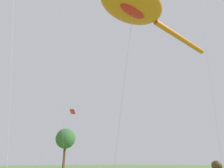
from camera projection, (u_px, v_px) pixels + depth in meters
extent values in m
ellipsoid|color=orange|center=(132.00, 5.00, 15.58)|extent=(5.50, 3.79, 1.26)
cylinder|color=orange|center=(181.00, 39.00, 19.42)|extent=(7.57, 0.58, 0.45)
ellipsoid|color=red|center=(133.00, 11.00, 15.37)|extent=(2.41, 0.93, 0.45)
cylinder|color=#B2B2B7|center=(123.00, 94.00, 14.42)|extent=(0.44, 3.01, 11.95)
sphere|color=#4C3319|center=(217.00, 166.00, 4.19)|extent=(0.20, 0.20, 0.20)
cube|color=red|center=(73.00, 112.00, 26.72)|extent=(0.75, 0.97, 0.69)
cylinder|color=#B2B2B7|center=(52.00, 142.00, 25.38)|extent=(3.58, 3.01, 7.69)
cylinder|color=#B2B2B7|center=(62.00, 69.00, 23.03)|extent=(3.75, 2.36, 22.47)
cylinder|color=#B2B2B7|center=(208.00, 59.00, 23.99)|extent=(0.71, 0.78, 25.44)
cylinder|color=#513823|center=(64.00, 158.00, 55.40)|extent=(0.65, 0.65, 5.62)
sphere|color=#386633|center=(66.00, 139.00, 57.18)|extent=(5.44, 5.44, 5.44)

